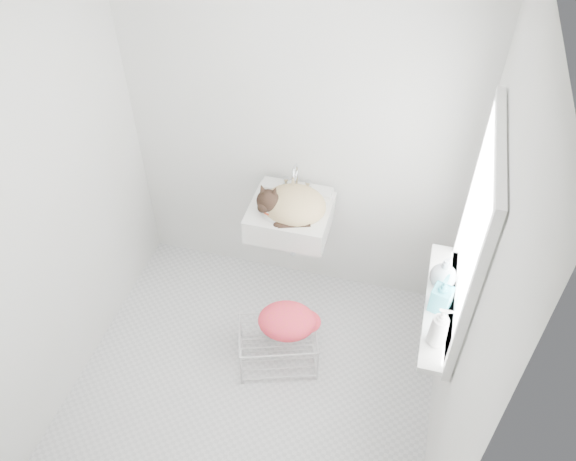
% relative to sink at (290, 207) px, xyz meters
% --- Properties ---
extents(floor, '(2.20, 2.00, 0.02)m').
position_rel_sink_xyz_m(floor, '(-0.04, -0.74, -0.85)').
color(floor, silver).
rests_on(floor, ground).
extents(back_wall, '(2.20, 0.02, 2.50)m').
position_rel_sink_xyz_m(back_wall, '(-0.04, 0.26, 0.40)').
color(back_wall, silver).
rests_on(back_wall, ground).
extents(right_wall, '(0.02, 2.00, 2.50)m').
position_rel_sink_xyz_m(right_wall, '(1.06, -0.74, 0.40)').
color(right_wall, silver).
rests_on(right_wall, ground).
extents(left_wall, '(0.02, 2.00, 2.50)m').
position_rel_sink_xyz_m(left_wall, '(-1.14, -0.74, 0.40)').
color(left_wall, silver).
rests_on(left_wall, ground).
extents(window_glass, '(0.01, 0.80, 1.00)m').
position_rel_sink_xyz_m(window_glass, '(1.05, -0.54, 0.50)').
color(window_glass, white).
rests_on(window_glass, right_wall).
extents(window_frame, '(0.04, 0.90, 1.10)m').
position_rel_sink_xyz_m(window_frame, '(1.03, -0.54, 0.50)').
color(window_frame, white).
rests_on(window_frame, right_wall).
extents(windowsill, '(0.16, 0.88, 0.04)m').
position_rel_sink_xyz_m(windowsill, '(0.97, -0.54, -0.02)').
color(windowsill, white).
rests_on(windowsill, right_wall).
extents(sink, '(0.51, 0.44, 0.20)m').
position_rel_sink_xyz_m(sink, '(0.00, 0.00, 0.00)').
color(sink, silver).
rests_on(sink, back_wall).
extents(faucet, '(0.18, 0.13, 0.18)m').
position_rel_sink_xyz_m(faucet, '(0.00, 0.18, 0.14)').
color(faucet, silver).
rests_on(faucet, sink).
extents(cat, '(0.43, 0.35, 0.26)m').
position_rel_sink_xyz_m(cat, '(0.01, -0.02, 0.04)').
color(cat, tan).
rests_on(cat, sink).
extents(wire_rack, '(0.56, 0.47, 0.29)m').
position_rel_sink_xyz_m(wire_rack, '(0.06, -0.55, -0.70)').
color(wire_rack, silver).
rests_on(wire_rack, floor).
extents(towel, '(0.40, 0.31, 0.15)m').
position_rel_sink_xyz_m(towel, '(0.11, -0.50, -0.53)').
color(towel, '#D55F04').
rests_on(towel, wire_rack).
extents(bottle_a, '(0.08, 0.08, 0.21)m').
position_rel_sink_xyz_m(bottle_a, '(0.96, -0.81, 0.00)').
color(bottle_a, white).
rests_on(bottle_a, windowsill).
extents(bottle_b, '(0.12, 0.13, 0.22)m').
position_rel_sink_xyz_m(bottle_b, '(0.96, -0.58, 0.00)').
color(bottle_b, teal).
rests_on(bottle_b, windowsill).
extents(bottle_c, '(0.20, 0.20, 0.19)m').
position_rel_sink_xyz_m(bottle_c, '(0.96, -0.41, 0.00)').
color(bottle_c, silver).
rests_on(bottle_c, windowsill).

